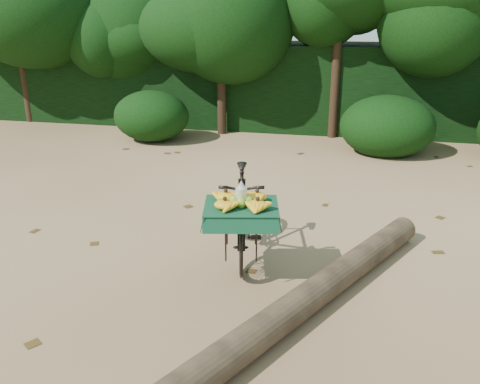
# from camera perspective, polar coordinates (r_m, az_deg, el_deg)

# --- Properties ---
(ground) EXTENTS (80.00, 80.00, 0.00)m
(ground) POSITION_cam_1_polar(r_m,az_deg,el_deg) (5.68, 2.76, -6.27)
(ground) COLOR tan
(ground) RESTS_ON ground
(vendor_bicycle) EXTENTS (0.89, 1.75, 0.96)m
(vendor_bicycle) POSITION_cam_1_polar(r_m,az_deg,el_deg) (5.33, 0.19, -2.32)
(vendor_bicycle) COLOR black
(vendor_bicycle) RESTS_ON ground
(fallen_log) EXTENTS (2.05, 3.44, 0.27)m
(fallen_log) POSITION_cam_1_polar(r_m,az_deg,el_deg) (4.60, 8.21, -11.31)
(fallen_log) COLOR brown
(fallen_log) RESTS_ON ground
(hedge_backdrop) EXTENTS (26.00, 1.80, 1.80)m
(hedge_backdrop) POSITION_cam_1_polar(r_m,az_deg,el_deg) (11.47, 8.21, 11.70)
(hedge_backdrop) COLOR black
(hedge_backdrop) RESTS_ON ground
(tree_row) EXTENTS (14.50, 2.00, 4.00)m
(tree_row) POSITION_cam_1_polar(r_m,az_deg,el_deg) (10.64, 4.51, 17.16)
(tree_row) COLOR black
(tree_row) RESTS_ON ground
(bush_clumps) EXTENTS (8.80, 1.70, 0.90)m
(bush_clumps) POSITION_cam_1_polar(r_m,az_deg,el_deg) (9.56, 10.14, 7.21)
(bush_clumps) COLOR black
(bush_clumps) RESTS_ON ground
(leaf_litter) EXTENTS (7.00, 7.30, 0.01)m
(leaf_litter) POSITION_cam_1_polar(r_m,az_deg,el_deg) (6.26, 3.76, -3.65)
(leaf_litter) COLOR #453212
(leaf_litter) RESTS_ON ground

